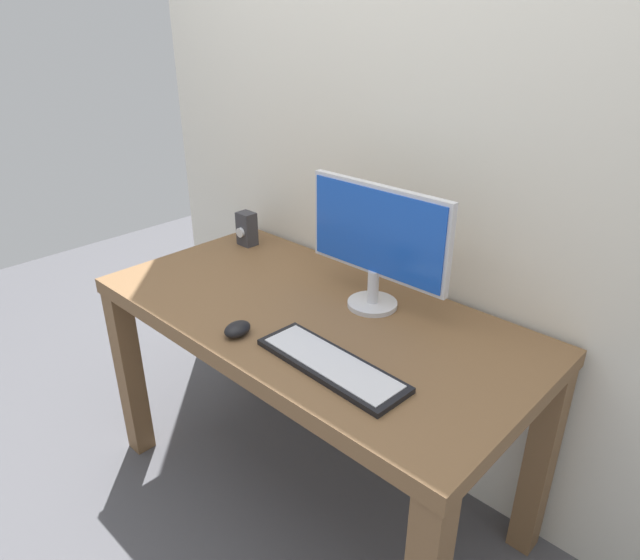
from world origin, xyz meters
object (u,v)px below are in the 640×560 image
(desk, at_px, (312,342))
(monitor, at_px, (377,239))
(keyboard_primary, at_px, (331,364))
(audio_controller, at_px, (247,229))
(mouse, at_px, (237,329))

(desk, distance_m, monitor, 0.41)
(keyboard_primary, bearing_deg, audio_controller, 153.95)
(mouse, bearing_deg, keyboard_primary, 5.11)
(desk, relative_size, monitor, 2.84)
(keyboard_primary, relative_size, audio_controller, 3.36)
(keyboard_primary, bearing_deg, desk, 143.55)
(monitor, bearing_deg, desk, -126.46)
(monitor, relative_size, audio_controller, 3.74)
(mouse, bearing_deg, desk, 71.37)
(desk, height_order, monitor, monitor)
(monitor, distance_m, audio_controller, 0.73)
(audio_controller, bearing_deg, desk, -20.70)
(desk, xyz_separation_m, audio_controller, (-0.58, 0.22, 0.19))
(keyboard_primary, xyz_separation_m, mouse, (-0.31, -0.07, 0.01))
(keyboard_primary, bearing_deg, mouse, -167.90)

